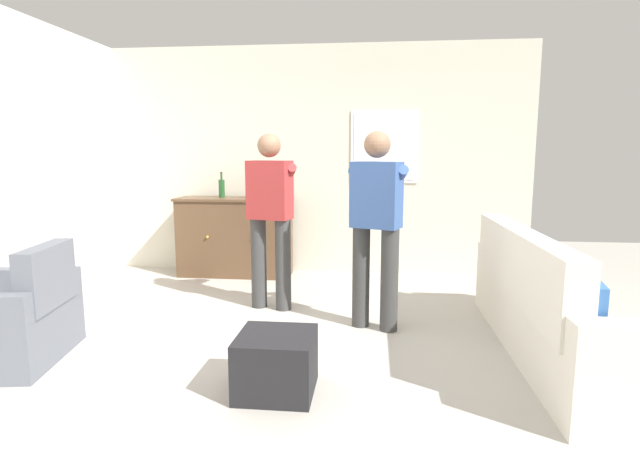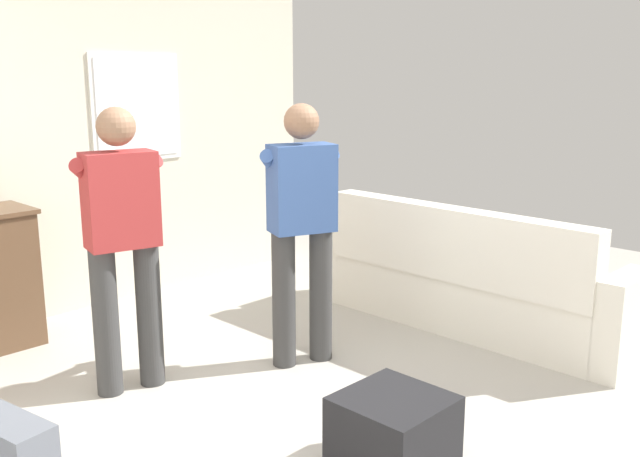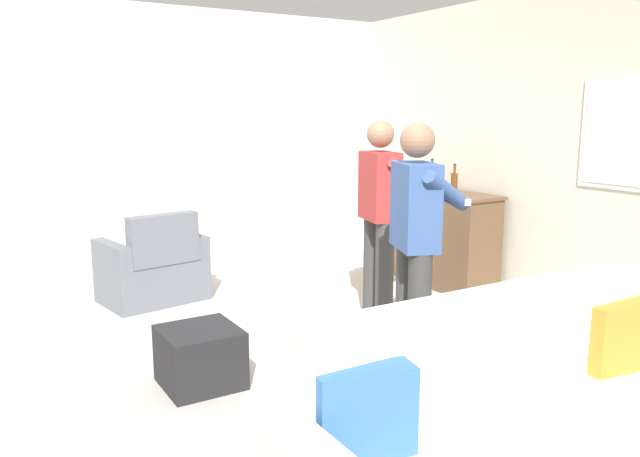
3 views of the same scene
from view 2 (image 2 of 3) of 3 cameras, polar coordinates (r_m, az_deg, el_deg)
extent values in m
plane|color=#B2ADA3|center=(3.95, -3.09, -15.83)|extent=(10.40, 10.40, 0.00)
cube|color=beige|center=(5.74, -21.79, 6.94)|extent=(5.20, 0.12, 2.80)
cube|color=silver|center=(6.06, -14.47, 9.33)|extent=(0.81, 0.02, 0.87)
cube|color=white|center=(6.06, -14.45, 9.33)|extent=(0.73, 0.03, 0.79)
cube|color=silver|center=(5.40, 11.67, -5.65)|extent=(0.55, 2.12, 0.42)
cube|color=silver|center=(5.11, 10.66, -1.22)|extent=(0.18, 2.12, 0.51)
cube|color=silver|center=(6.02, 2.57, -2.39)|extent=(0.55, 0.18, 0.64)
cube|color=silver|center=(4.90, 23.09, -7.03)|extent=(0.55, 0.18, 0.64)
cube|color=orange|center=(5.69, 4.58, -0.40)|extent=(0.19, 0.41, 0.36)
cube|color=beige|center=(5.23, 11.42, -1.79)|extent=(0.18, 0.41, 0.36)
cube|color=#386BB7|center=(4.86, 19.44, -3.39)|extent=(0.21, 0.42, 0.36)
cube|color=black|center=(3.54, 5.88, -16.03)|extent=(0.48, 0.48, 0.38)
cylinder|color=#383838|center=(4.36, -16.75, -7.23)|extent=(0.15, 0.15, 0.88)
cylinder|color=#383838|center=(4.43, -13.50, -6.72)|extent=(0.15, 0.15, 0.88)
cube|color=#9E2D2D|center=(4.22, -15.67, 2.22)|extent=(0.44, 0.31, 0.55)
sphere|color=#8C664C|center=(4.16, -16.01, 7.85)|extent=(0.22, 0.22, 0.22)
cylinder|color=#9E2D2D|center=(4.32, -17.83, 3.81)|extent=(0.39, 0.35, 0.29)
cylinder|color=#9E2D2D|center=(4.38, -14.93, 4.11)|extent=(0.25, 0.44, 0.29)
cube|color=white|center=(4.51, -16.87, 3.14)|extent=(0.16, 0.07, 0.04)
cylinder|color=#383838|center=(4.58, -2.91, -5.73)|extent=(0.15, 0.15, 0.88)
cylinder|color=#383838|center=(4.68, 0.06, -5.32)|extent=(0.15, 0.15, 0.88)
cube|color=#385693|center=(4.46, -1.46, 3.24)|extent=(0.45, 0.35, 0.55)
sphere|color=#8C664C|center=(4.41, -1.49, 8.57)|extent=(0.22, 0.22, 0.22)
cylinder|color=#385693|center=(4.54, -3.60, 4.81)|extent=(0.42, 0.31, 0.29)
cylinder|color=#385693|center=(4.63, -0.93, 4.98)|extent=(0.19, 0.45, 0.29)
cube|color=white|center=(4.74, -2.98, 4.11)|extent=(0.15, 0.09, 0.04)
camera|label=1|loc=(3.25, 62.03, -0.89)|focal=28.00mm
camera|label=3|loc=(6.14, 38.96, 8.60)|focal=35.00mm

